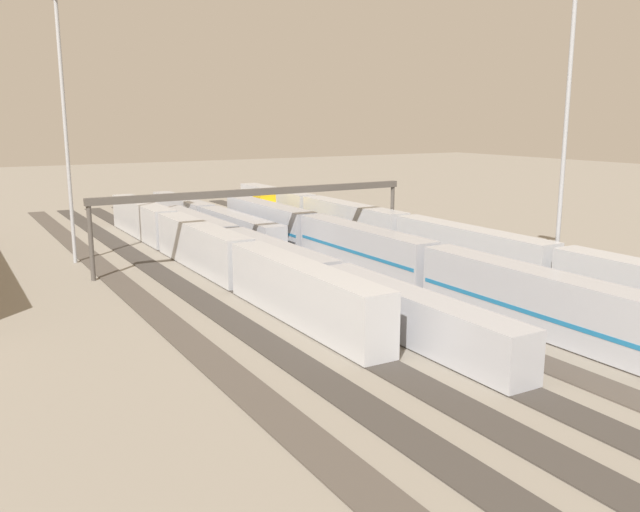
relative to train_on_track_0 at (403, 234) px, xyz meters
name	(u,v)px	position (x,y,z in m)	size (l,w,h in m)	color
ground_plane	(303,279)	(-5.33, 17.50, -2.58)	(400.00, 400.00, 0.00)	gray
track_bed_0	(430,261)	(-5.33, 0.00, -2.52)	(140.00, 2.80, 0.12)	#3D3833
track_bed_1	(396,266)	(-5.33, 5.00, -2.52)	(140.00, 2.80, 0.12)	#4C443D
track_bed_2	(361,271)	(-5.33, 10.00, -2.52)	(140.00, 2.80, 0.12)	#4C443D
track_bed_3	(323,276)	(-5.33, 15.00, -2.52)	(140.00, 2.80, 0.12)	#4C443D
track_bed_4	(282,281)	(-5.33, 20.00, -2.52)	(140.00, 2.80, 0.12)	#3D3833
track_bed_5	(238,287)	(-5.33, 25.00, -2.52)	(140.00, 2.80, 0.12)	#3D3833
track_bed_6	(191,293)	(-5.33, 30.00, -2.52)	(140.00, 2.80, 0.12)	#3D3833
track_bed_7	(141,300)	(-5.33, 35.00, -2.52)	(140.00, 2.80, 0.12)	#4C443D
train_on_track_0	(403,234)	(0.00, 0.00, 0.00)	(95.60, 3.06, 5.00)	#B7BABF
train_on_track_5	(201,246)	(5.09, 25.00, 0.04)	(71.40, 3.00, 5.00)	#B7BABF
train_on_track_3	(208,218)	(29.33, 15.00, -0.56)	(47.20, 3.00, 3.80)	#A8AAB2
train_on_track_2	(432,270)	(-17.72, 10.00, 0.01)	(95.60, 3.06, 5.00)	#A8AAB2
train_on_track_4	(274,260)	(-3.45, 20.00, -0.56)	(71.40, 3.00, 3.80)	#A8AAB2
train_on_track_1	(272,214)	(27.57, 5.00, -0.43)	(10.00, 3.00, 5.00)	gold
light_mast_0	(568,99)	(-21.75, -2.69, 16.16)	(2.80, 0.70, 29.81)	#9EA0A5
light_mast_1	(63,96)	(15.61, 37.06, 16.91)	(2.80, 0.70, 31.20)	#9EA0A5
signal_gantry	(259,197)	(5.31, 17.50, 5.15)	(0.70, 40.00, 8.80)	#4C4742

